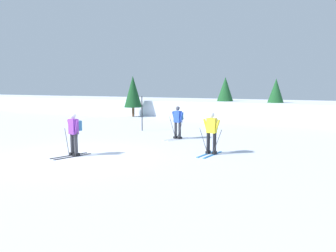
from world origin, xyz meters
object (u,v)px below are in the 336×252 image
Objects in this scene: skier_blue at (178,121)px; skier_purple at (74,132)px; trail_marker_pole at (142,114)px; conifer_far_right at (276,95)px; skier_yellow at (212,131)px; conifer_far_left at (225,94)px; conifer_far_centre at (133,92)px.

skier_blue is 5.97m from skier_purple.
trail_marker_pole is 0.63× the size of conifer_far_right.
skier_yellow is 0.48× the size of conifer_far_left.
conifer_far_right is (4.18, 18.12, 1.09)m from skier_purple.
skier_blue is 1.00× the size of skier_yellow.
conifer_far_left is (1.45, 11.25, 0.99)m from trail_marker_pole.
skier_blue is 12.69m from conifer_far_right.
skier_yellow is 0.51× the size of conifer_far_right.
conifer_far_centre is (-7.33, -3.78, 0.19)m from conifer_far_left.
skier_blue is at bearing 136.74° from skier_yellow.
conifer_far_right is at bearing 14.95° from conifer_far_centre.
skier_blue is 0.51× the size of conifer_far_right.
trail_marker_pole is at bearing 144.42° from skier_yellow.
skier_purple is 18.63m from conifer_far_right.
conifer_far_left is 0.97× the size of conifer_far_centre.
conifer_far_centre reaches higher than skier_purple.
conifer_far_centre is at bearing -152.75° from conifer_far_left.
conifer_far_centre is (-11.81, -3.15, 0.21)m from conifer_far_right.
skier_blue is 1.00× the size of skier_purple.
trail_marker_pole is 11.38m from conifer_far_left.
skier_purple is 7.70m from trail_marker_pole.
skier_purple is 0.48× the size of conifer_far_left.
conifer_far_right is (4.48, -0.62, -0.01)m from conifer_far_left.
conifer_far_centre is (-12.25, 12.03, 1.29)m from skier_yellow.
conifer_far_right is 12.23m from conifer_far_centre.
skier_yellow is at bearing -72.71° from conifer_far_left.
conifer_far_left is (-1.95, 13.01, 1.10)m from skier_blue.
skier_purple is 5.48m from skier_yellow.
skier_purple is 0.51× the size of conifer_far_right.
trail_marker_pole is 0.60× the size of conifer_far_left.
conifer_far_centre reaches higher than conifer_far_left.
skier_yellow is 0.80× the size of trail_marker_pole.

